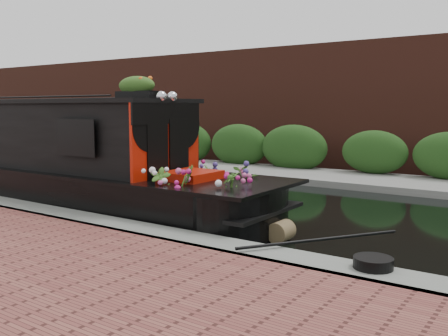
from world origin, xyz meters
The scene contains 8 objects.
ground centered at (0.00, 0.00, 0.00)m, with size 80.00×80.00×0.00m, color black.
near_bank_coping centered at (0.00, -3.30, 0.00)m, with size 40.00×0.60×0.50m, color slate.
far_bank_path centered at (0.00, 4.20, 0.00)m, with size 40.00×2.40×0.34m, color gray.
far_hedge centered at (0.00, 5.10, 0.00)m, with size 40.00×1.10×2.80m, color #1F4316.
far_brick_wall centered at (0.00, 7.20, 0.00)m, with size 40.00×1.00×8.00m, color #4F241A.
narrowboat centered at (-2.93, -1.99, 0.81)m, with size 11.66×2.22×2.72m.
rope_fender centered at (3.26, -1.99, 0.15)m, with size 0.31×0.31×0.36m, color brown.
coiled_mooring_rope centered at (5.01, -3.17, 0.31)m, with size 0.42×0.42×0.12m, color black.
Camera 1 is at (6.66, -8.32, 1.96)m, focal length 40.00 mm.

